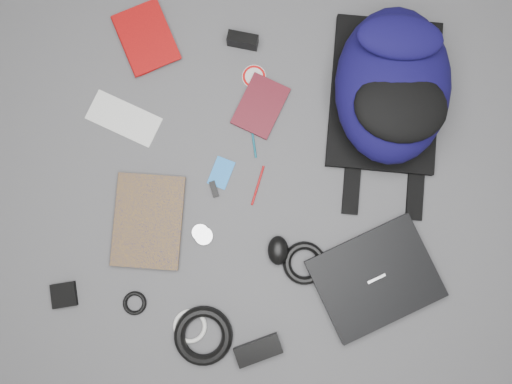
{
  "coord_description": "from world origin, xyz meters",
  "views": [
    {
      "loc": [
        0.0,
        -0.14,
        1.57
      ],
      "look_at": [
        0.0,
        0.0,
        0.02
      ],
      "focal_mm": 35.0,
      "sensor_mm": 36.0,
      "label": 1
    }
  ],
  "objects_px": {
    "pouch": "(64,295)",
    "comic_book": "(114,219)",
    "backpack": "(393,85)",
    "dvd_case": "(261,106)",
    "textbook_red": "(123,48)",
    "compact_camera": "(243,40)",
    "power_brick": "(258,350)",
    "laptop": "(375,278)",
    "mouse": "(278,250)"
  },
  "relations": [
    {
      "from": "backpack",
      "to": "textbook_red",
      "type": "distance_m",
      "value": 0.86
    },
    {
      "from": "textbook_red",
      "to": "compact_camera",
      "type": "relative_size",
      "value": 2.23
    },
    {
      "from": "laptop",
      "to": "pouch",
      "type": "relative_size",
      "value": 4.74
    },
    {
      "from": "laptop",
      "to": "power_brick",
      "type": "bearing_deg",
      "value": -173.99
    },
    {
      "from": "compact_camera",
      "to": "mouse",
      "type": "xyz_separation_m",
      "value": [
        0.13,
        -0.67,
        -0.0
      ]
    },
    {
      "from": "laptop",
      "to": "comic_book",
      "type": "bearing_deg",
      "value": 142.25
    },
    {
      "from": "dvd_case",
      "to": "compact_camera",
      "type": "height_order",
      "value": "compact_camera"
    },
    {
      "from": "laptop",
      "to": "textbook_red",
      "type": "xyz_separation_m",
      "value": [
        -0.82,
        0.71,
        -0.01
      ]
    },
    {
      "from": "comic_book",
      "to": "dvd_case",
      "type": "distance_m",
      "value": 0.58
    },
    {
      "from": "dvd_case",
      "to": "pouch",
      "type": "bearing_deg",
      "value": -110.13
    },
    {
      "from": "compact_camera",
      "to": "pouch",
      "type": "bearing_deg",
      "value": -112.99
    },
    {
      "from": "dvd_case",
      "to": "compact_camera",
      "type": "bearing_deg",
      "value": 130.72
    },
    {
      "from": "backpack",
      "to": "mouse",
      "type": "relative_size",
      "value": 5.93
    },
    {
      "from": "backpack",
      "to": "comic_book",
      "type": "bearing_deg",
      "value": -149.88
    },
    {
      "from": "backpack",
      "to": "comic_book",
      "type": "xyz_separation_m",
      "value": [
        -0.84,
        -0.42,
        -0.1
      ]
    },
    {
      "from": "comic_book",
      "to": "dvd_case",
      "type": "height_order",
      "value": "comic_book"
    },
    {
      "from": "backpack",
      "to": "pouch",
      "type": "bearing_deg",
      "value": -142.6
    },
    {
      "from": "laptop",
      "to": "pouch",
      "type": "height_order",
      "value": "laptop"
    },
    {
      "from": "laptop",
      "to": "power_brick",
      "type": "relative_size",
      "value": 2.52
    },
    {
      "from": "textbook_red",
      "to": "dvd_case",
      "type": "height_order",
      "value": "textbook_red"
    },
    {
      "from": "power_brick",
      "to": "laptop",
      "type": "bearing_deg",
      "value": 11.16
    },
    {
      "from": "comic_book",
      "to": "pouch",
      "type": "xyz_separation_m",
      "value": [
        -0.14,
        -0.24,
        -0.0
      ]
    },
    {
      "from": "dvd_case",
      "to": "compact_camera",
      "type": "distance_m",
      "value": 0.22
    },
    {
      "from": "textbook_red",
      "to": "pouch",
      "type": "height_order",
      "value": "textbook_red"
    },
    {
      "from": "power_brick",
      "to": "pouch",
      "type": "relative_size",
      "value": 1.88
    },
    {
      "from": "dvd_case",
      "to": "compact_camera",
      "type": "relative_size",
      "value": 1.86
    },
    {
      "from": "textbook_red",
      "to": "pouch",
      "type": "bearing_deg",
      "value": -124.67
    },
    {
      "from": "compact_camera",
      "to": "backpack",
      "type": "bearing_deg",
      "value": -9.44
    },
    {
      "from": "power_brick",
      "to": "dvd_case",
      "type": "bearing_deg",
      "value": 69.56
    },
    {
      "from": "laptop",
      "to": "compact_camera",
      "type": "bearing_deg",
      "value": 93.58
    },
    {
      "from": "textbook_red",
      "to": "dvd_case",
      "type": "xyz_separation_m",
      "value": [
        0.45,
        -0.18,
        -0.0
      ]
    },
    {
      "from": "mouse",
      "to": "backpack",
      "type": "bearing_deg",
      "value": 55.21
    },
    {
      "from": "textbook_red",
      "to": "power_brick",
      "type": "bearing_deg",
      "value": -88.26
    },
    {
      "from": "comic_book",
      "to": "pouch",
      "type": "height_order",
      "value": "comic_book"
    },
    {
      "from": "compact_camera",
      "to": "power_brick",
      "type": "bearing_deg",
      "value": -75.67
    },
    {
      "from": "dvd_case",
      "to": "power_brick",
      "type": "xyz_separation_m",
      "value": [
        0.01,
        -0.76,
        0.01
      ]
    },
    {
      "from": "laptop",
      "to": "compact_camera",
      "type": "height_order",
      "value": "compact_camera"
    },
    {
      "from": "backpack",
      "to": "dvd_case",
      "type": "relative_size",
      "value": 2.95
    },
    {
      "from": "backpack",
      "to": "dvd_case",
      "type": "distance_m",
      "value": 0.41
    },
    {
      "from": "textbook_red",
      "to": "compact_camera",
      "type": "height_order",
      "value": "compact_camera"
    },
    {
      "from": "backpack",
      "to": "compact_camera",
      "type": "distance_m",
      "value": 0.49
    },
    {
      "from": "backpack",
      "to": "pouch",
      "type": "relative_size",
      "value": 7.15
    },
    {
      "from": "comic_book",
      "to": "pouch",
      "type": "bearing_deg",
      "value": -118.49
    },
    {
      "from": "textbook_red",
      "to": "power_brick",
      "type": "relative_size",
      "value": 1.54
    },
    {
      "from": "pouch",
      "to": "comic_book",
      "type": "bearing_deg",
      "value": 59.1
    },
    {
      "from": "laptop",
      "to": "power_brick",
      "type": "distance_m",
      "value": 0.42
    },
    {
      "from": "textbook_red",
      "to": "comic_book",
      "type": "xyz_separation_m",
      "value": [
        0.0,
        -0.55,
        -0.0
      ]
    },
    {
      "from": "mouse",
      "to": "power_brick",
      "type": "relative_size",
      "value": 0.64
    },
    {
      "from": "comic_book",
      "to": "mouse",
      "type": "height_order",
      "value": "mouse"
    },
    {
      "from": "laptop",
      "to": "dvd_case",
      "type": "xyz_separation_m",
      "value": [
        -0.37,
        0.53,
        -0.01
      ]
    }
  ]
}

